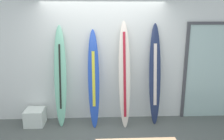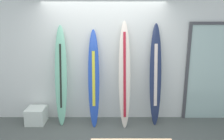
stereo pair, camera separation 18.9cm
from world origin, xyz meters
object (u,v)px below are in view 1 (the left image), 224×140
Objects in this scene: surfboard_cobalt at (94,79)px; surfboard_ivory at (124,75)px; display_block_left at (35,117)px; surfboard_seafoam at (60,77)px; glass_door at (209,70)px; surfboard_navy at (155,75)px.

surfboard_cobalt is 0.92× the size of surfboard_ivory.
display_block_left is at bearing 179.97° from surfboard_cobalt.
glass_door reaches higher than surfboard_seafoam.
surfboard_seafoam is 0.97× the size of glass_door.
glass_door is (3.18, 0.21, 0.06)m from surfboard_seafoam.
surfboard_ivory reaches higher than display_block_left.
surfboard_seafoam reaches higher than display_block_left.
surfboard_cobalt is 0.93× the size of glass_door.
surfboard_cobalt is at bearing -0.03° from display_block_left.
surfboard_navy reaches higher than surfboard_cobalt.
glass_door is at bearing 7.78° from surfboard_ivory.
surfboard_seafoam is at bearing 4.08° from display_block_left.
surfboard_ivory reaches higher than glass_door.
surfboard_ivory reaches higher than surfboard_seafoam.
surfboard_seafoam is 3.18m from glass_door.
surfboard_cobalt is at bearing -3.44° from surfboard_seafoam.
surfboard_ivory is 5.56× the size of display_block_left.
glass_door is at bearing 3.73° from surfboard_seafoam.
display_block_left is at bearing -176.22° from glass_door.
display_block_left is at bearing -178.84° from surfboard_navy.
glass_door reaches higher than display_block_left.
surfboard_ivory reaches higher than surfboard_cobalt.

